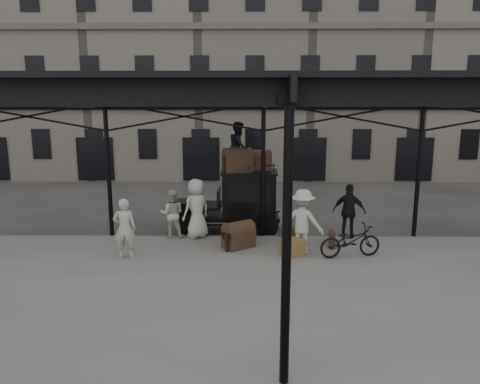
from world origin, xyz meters
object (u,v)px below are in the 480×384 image
object	(u,v)px
porter_left	(125,228)
steamer_trunk_platform	(238,237)
taxi	(240,199)
bicycle	(350,241)
porter_official	(349,211)
steamer_trunk_roof_near	(237,162)

from	to	relation	value
porter_left	steamer_trunk_platform	size ratio (longest dim) A/B	1.85
taxi	bicycle	size ratio (longest dim) A/B	2.05
porter_official	taxi	bearing A→B (deg)	2.20
bicycle	steamer_trunk_platform	world-z (taller)	bicycle
steamer_trunk_platform	porter_left	bearing A→B (deg)	159.33
bicycle	porter_official	bearing A→B (deg)	-23.72
taxi	porter_official	size ratio (longest dim) A/B	2.05
taxi	porter_official	bearing A→B (deg)	-18.75
steamer_trunk_roof_near	steamer_trunk_platform	bearing A→B (deg)	-107.06
taxi	porter_official	world-z (taller)	taxi
taxi	steamer_trunk_platform	distance (m)	2.36
steamer_trunk_platform	porter_official	bearing A→B (deg)	-21.03
taxi	steamer_trunk_roof_near	distance (m)	1.35
porter_official	bicycle	size ratio (longest dim) A/B	1.00
bicycle	steamer_trunk_platform	distance (m)	3.27
porter_official	steamer_trunk_platform	world-z (taller)	porter_official
porter_left	steamer_trunk_roof_near	distance (m)	4.54
bicycle	taxi	bearing A→B (deg)	34.02
bicycle	steamer_trunk_roof_near	world-z (taller)	steamer_trunk_roof_near
taxi	porter_left	bearing A→B (deg)	-134.85
porter_left	bicycle	distance (m)	6.33
steamer_trunk_roof_near	taxi	bearing A→B (deg)	52.96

